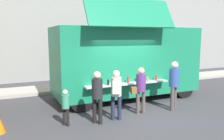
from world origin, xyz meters
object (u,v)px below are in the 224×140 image
(child_near_queue, at_px, (66,104))
(customer_mid_with_backpack, at_px, (116,90))
(food_truck_main, at_px, (126,60))
(customer_front_ordering, at_px, (141,87))
(trash_bin, at_px, (164,73))
(customer_extra_browsing, at_px, (174,81))
(customer_rear_waiting, at_px, (97,93))

(child_near_queue, bearing_deg, customer_mid_with_backpack, -42.35)
(customer_mid_with_backpack, relative_size, child_near_queue, 1.46)
(food_truck_main, xyz_separation_m, customer_front_ordering, (-0.51, -2.09, -0.69))
(trash_bin, height_order, customer_front_ordering, customer_front_ordering)
(food_truck_main, bearing_deg, customer_extra_browsing, -70.77)
(customer_rear_waiting, relative_size, customer_extra_browsing, 0.91)
(customer_mid_with_backpack, bearing_deg, customer_rear_waiting, 112.14)
(trash_bin, height_order, customer_mid_with_backpack, customer_mid_with_backpack)
(child_near_queue, bearing_deg, customer_rear_waiting, -47.91)
(customer_front_ordering, xyz_separation_m, child_near_queue, (-2.57, -0.05, -0.29))
(food_truck_main, height_order, customer_mid_with_backpack, food_truck_main)
(customer_front_ordering, relative_size, customer_extra_browsing, 0.91)
(customer_extra_browsing, relative_size, child_near_queue, 1.61)
(customer_front_ordering, bearing_deg, customer_extra_browsing, -89.44)
(child_near_queue, bearing_deg, food_truck_main, -0.31)
(food_truck_main, distance_m, customer_mid_with_backpack, 2.87)
(customer_front_ordering, distance_m, customer_mid_with_backpack, 1.05)
(child_near_queue, bearing_deg, trash_bin, -1.95)
(customer_mid_with_backpack, bearing_deg, food_truck_main, -12.04)
(customer_front_ordering, xyz_separation_m, customer_extra_browsing, (1.30, -0.14, 0.10))
(customer_front_ordering, xyz_separation_m, customer_mid_with_backpack, (-1.02, -0.25, 0.03))
(trash_bin, xyz_separation_m, customer_mid_with_backpack, (-5.31, -4.65, 0.46))
(food_truck_main, xyz_separation_m, customer_mid_with_backpack, (-1.54, -2.33, -0.66))
(customer_front_ordering, bearing_deg, child_near_queue, 97.91)
(customer_front_ordering, height_order, child_near_queue, customer_front_ordering)
(food_truck_main, xyz_separation_m, customer_extra_browsing, (0.79, -2.23, -0.58))
(customer_mid_with_backpack, xyz_separation_m, customer_rear_waiting, (-0.64, -0.01, -0.02))
(food_truck_main, xyz_separation_m, customer_rear_waiting, (-2.17, -2.34, -0.67))
(child_near_queue, bearing_deg, customer_extra_browsing, -36.41)
(customer_front_ordering, distance_m, customer_extra_browsing, 1.31)
(customer_mid_with_backpack, bearing_deg, customer_extra_browsing, -66.15)
(customer_rear_waiting, bearing_deg, customer_mid_with_backpack, -37.43)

